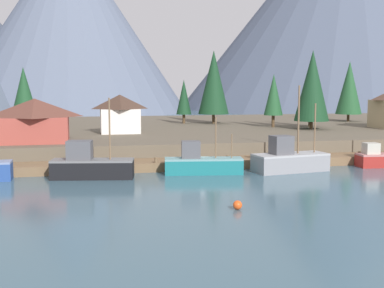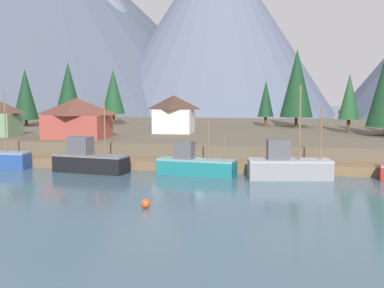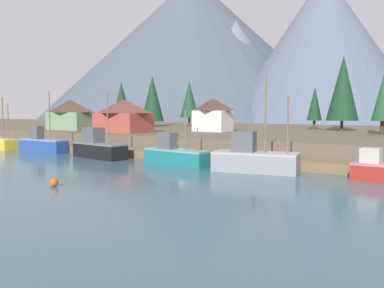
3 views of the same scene
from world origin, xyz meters
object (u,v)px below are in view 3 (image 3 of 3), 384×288
fishing_boat_teal (175,154)px  conifer_far_left (315,104)px  fishing_boat_blue (43,144)px  house_green (70,114)px  conifer_back_left (383,98)px  conifer_mid_left (121,101)px  conifer_back_right (152,99)px  fishing_boat_grey (254,159)px  house_red (123,115)px  conifer_mid_right (189,99)px  channel_buoy (54,182)px  fishing_boat_black (99,148)px  conifer_far_right (343,88)px  house_white (213,114)px

fishing_boat_teal → conifer_far_left: (5.49, 37.87, 6.08)m
fishing_boat_blue → house_green: (-7.61, 11.87, 4.13)m
conifer_back_left → conifer_mid_left: bearing=175.5°
conifer_back_right → fishing_boat_grey: bearing=-41.6°
fishing_boat_teal → conifer_back_right: conifer_back_right is taller
house_red → house_green: 13.22m
fishing_boat_teal → house_red: 21.64m
fishing_boat_blue → conifer_back_left: (41.44, 25.95, 6.64)m
fishing_boat_blue → house_red: fishing_boat_blue is taller
conifer_back_right → conifer_mid_right: bearing=36.7°
fishing_boat_grey → channel_buoy: size_ratio=13.28×
fishing_boat_blue → fishing_boat_black: fishing_boat_blue is taller
conifer_mid_right → conifer_far_right: 32.47m
house_red → house_green: bearing=176.6°
conifer_mid_right → conifer_back_left: bearing=-16.0°
house_green → conifer_mid_left: (-4.08, 18.27, 2.69)m
house_green → fishing_boat_black: bearing=-33.1°
conifer_back_right → house_red: bearing=-64.0°
house_red → conifer_far_right: 38.04m
conifer_mid_left → house_white: bearing=-18.0°
conifer_far_right → fishing_boat_blue: bearing=-133.4°
fishing_boat_black → conifer_back_right: 37.98m
fishing_boat_blue → house_white: 26.98m
fishing_boat_teal → conifer_far_right: size_ratio=0.65×
house_red → conifer_far_left: conifer_far_left is taller
fishing_boat_grey → conifer_far_left: (-4.10, 38.40, 5.91)m
house_red → conifer_back_right: conifer_back_right is taller
fishing_boat_grey → channel_buoy: bearing=-133.8°
fishing_boat_blue → conifer_back_right: (-4.89, 32.52, 7.39)m
conifer_mid_right → conifer_back_left: (39.85, -11.40, -0.61)m
fishing_boat_black → conifer_back_left: size_ratio=0.98×
fishing_boat_blue → conifer_far_left: size_ratio=1.11×
fishing_boat_blue → conifer_far_left: conifer_far_left is taller
conifer_mid_left → fishing_boat_grey: bearing=-35.0°
conifer_mid_right → channel_buoy: size_ratio=14.09×
house_red → channel_buoy: bearing=-58.5°
fishing_boat_grey → conifer_far_right: 38.03m
fishing_boat_black → conifer_far_left: conifer_far_left is taller
conifer_back_right → fishing_boat_teal: bearing=-49.5°
fishing_boat_black → channel_buoy: 18.90m
house_green → channel_buoy: 41.55m
conifer_mid_left → conifer_back_left: size_ratio=1.13×
conifer_back_left → conifer_back_right: size_ratio=0.79×
fishing_boat_black → house_white: size_ratio=1.47×
fishing_boat_teal → conifer_back_right: 44.14m
fishing_boat_blue → house_green: fishing_boat_blue is taller
conifer_mid_right → conifer_back_right: (-6.48, -4.83, 0.14)m
house_green → conifer_far_left: 44.51m
fishing_boat_teal → fishing_boat_grey: size_ratio=0.91×
fishing_boat_blue → conifer_back_right: bearing=98.1°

